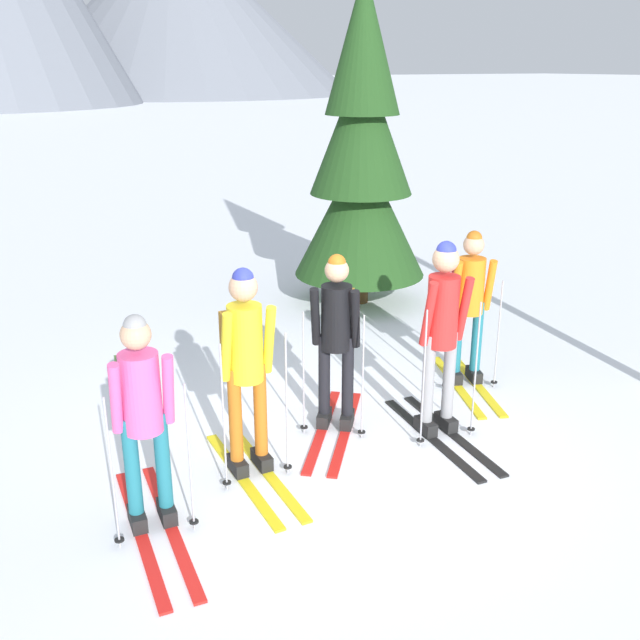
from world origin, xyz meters
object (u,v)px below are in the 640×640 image
skier_in_yellow (245,360)px  skier_in_black (336,333)px  skier_in_orange (469,299)px  skier_in_red (442,330)px  skier_in_pink (143,412)px  pine_tree_near (361,160)px

skier_in_yellow → skier_in_black: size_ratio=1.06×
skier_in_yellow → skier_in_orange: size_ratio=1.07×
skier_in_black → skier_in_red: skier_in_red is taller
skier_in_pink → skier_in_yellow: size_ratio=1.00×
skier_in_orange → skier_in_pink: bearing=-166.0°
skier_in_orange → pine_tree_near: (0.43, 2.92, 1.09)m
skier_in_red → pine_tree_near: size_ratio=0.41×
skier_in_yellow → skier_in_black: bearing=18.4°
skier_in_red → pine_tree_near: pine_tree_near is taller
skier_in_orange → pine_tree_near: size_ratio=0.38×
skier_in_orange → skier_in_black: bearing=-172.5°
skier_in_orange → pine_tree_near: 3.14m
skier_in_black → skier_in_red: size_ratio=0.92×
skier_in_red → skier_in_black: bearing=144.0°
skier_in_red → skier_in_orange: (0.95, 0.78, -0.08)m
skier_in_black → pine_tree_near: bearing=55.6°
skier_in_pink → skier_in_orange: bearing=14.0°
skier_in_yellow → skier_in_red: skier_in_red is taller
skier_in_yellow → skier_in_orange: (2.75, 0.57, -0.08)m
skier_in_black → skier_in_orange: (1.72, 0.23, -0.01)m
skier_in_pink → skier_in_red: bearing=2.9°
skier_in_pink → skier_in_red: 2.74m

